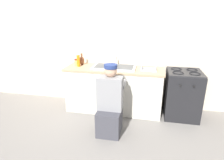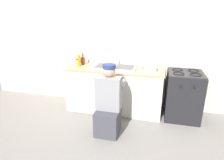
{
  "view_description": "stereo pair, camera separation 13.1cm",
  "coord_description": "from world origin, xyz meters",
  "px_view_note": "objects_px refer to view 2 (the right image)",
  "views": [
    {
      "loc": [
        0.64,
        -3.02,
        1.79
      ],
      "look_at": [
        0.0,
        0.1,
        0.68
      ],
      "focal_mm": 30.0,
      "sensor_mm": 36.0,
      "label": 1
    },
    {
      "loc": [
        0.77,
        -2.99,
        1.79
      ],
      "look_at": [
        0.0,
        0.1,
        0.68
      ],
      "focal_mm": 30.0,
      "sensor_mm": 36.0,
      "label": 2
    }
  ],
  "objects_px": {
    "sink_double_basin": "(115,67)",
    "dish_rack_tray": "(149,69)",
    "vase_decorative": "(83,60)",
    "condiment_jar": "(78,62)",
    "stove_range": "(183,95)",
    "soap_bottle_orange": "(79,60)",
    "plumber_person": "(108,106)"
  },
  "relations": [
    {
      "from": "plumber_person",
      "to": "dish_rack_tray",
      "type": "relative_size",
      "value": 3.94
    },
    {
      "from": "vase_decorative",
      "to": "plumber_person",
      "type": "bearing_deg",
      "value": -49.09
    },
    {
      "from": "dish_rack_tray",
      "to": "condiment_jar",
      "type": "relative_size",
      "value": 2.19
    },
    {
      "from": "stove_range",
      "to": "dish_rack_tray",
      "type": "xyz_separation_m",
      "value": [
        -0.63,
        -0.03,
        0.45
      ]
    },
    {
      "from": "plumber_person",
      "to": "condiment_jar",
      "type": "distance_m",
      "value": 1.25
    },
    {
      "from": "sink_double_basin",
      "to": "stove_range",
      "type": "relative_size",
      "value": 0.91
    },
    {
      "from": "plumber_person",
      "to": "vase_decorative",
      "type": "height_order",
      "value": "plumber_person"
    },
    {
      "from": "sink_double_basin",
      "to": "soap_bottle_orange",
      "type": "relative_size",
      "value": 3.2
    },
    {
      "from": "sink_double_basin",
      "to": "vase_decorative",
      "type": "bearing_deg",
      "value": 171.24
    },
    {
      "from": "sink_double_basin",
      "to": "dish_rack_tray",
      "type": "height_order",
      "value": "sink_double_basin"
    },
    {
      "from": "soap_bottle_orange",
      "to": "condiment_jar",
      "type": "relative_size",
      "value": 1.95
    },
    {
      "from": "sink_double_basin",
      "to": "stove_range",
      "type": "xyz_separation_m",
      "value": [
        1.26,
        -0.0,
        -0.44
      ]
    },
    {
      "from": "sink_double_basin",
      "to": "vase_decorative",
      "type": "xyz_separation_m",
      "value": [
        -0.67,
        0.1,
        0.07
      ]
    },
    {
      "from": "stove_range",
      "to": "soap_bottle_orange",
      "type": "height_order",
      "value": "soap_bottle_orange"
    },
    {
      "from": "dish_rack_tray",
      "to": "condiment_jar",
      "type": "height_order",
      "value": "condiment_jar"
    },
    {
      "from": "sink_double_basin",
      "to": "dish_rack_tray",
      "type": "relative_size",
      "value": 2.86
    },
    {
      "from": "plumber_person",
      "to": "condiment_jar",
      "type": "height_order",
      "value": "plumber_person"
    },
    {
      "from": "dish_rack_tray",
      "to": "soap_bottle_orange",
      "type": "height_order",
      "value": "soap_bottle_orange"
    },
    {
      "from": "stove_range",
      "to": "condiment_jar",
      "type": "relative_size",
      "value": 6.85
    },
    {
      "from": "plumber_person",
      "to": "soap_bottle_orange",
      "type": "xyz_separation_m",
      "value": [
        -0.77,
        0.74,
        0.51
      ]
    },
    {
      "from": "stove_range",
      "to": "vase_decorative",
      "type": "distance_m",
      "value": 2.01
    },
    {
      "from": "plumber_person",
      "to": "soap_bottle_orange",
      "type": "relative_size",
      "value": 4.42
    },
    {
      "from": "stove_range",
      "to": "soap_bottle_orange",
      "type": "relative_size",
      "value": 3.51
    },
    {
      "from": "dish_rack_tray",
      "to": "soap_bottle_orange",
      "type": "distance_m",
      "value": 1.33
    },
    {
      "from": "plumber_person",
      "to": "soap_bottle_orange",
      "type": "bearing_deg",
      "value": 136.37
    },
    {
      "from": "vase_decorative",
      "to": "condiment_jar",
      "type": "bearing_deg",
      "value": -140.01
    },
    {
      "from": "sink_double_basin",
      "to": "plumber_person",
      "type": "xyz_separation_m",
      "value": [
        0.08,
        -0.77,
        -0.41
      ]
    },
    {
      "from": "vase_decorative",
      "to": "soap_bottle_orange",
      "type": "xyz_separation_m",
      "value": [
        -0.02,
        -0.13,
        0.02
      ]
    },
    {
      "from": "stove_range",
      "to": "vase_decorative",
      "type": "xyz_separation_m",
      "value": [
        -1.94,
        0.11,
        0.51
      ]
    },
    {
      "from": "stove_range",
      "to": "dish_rack_tray",
      "type": "bearing_deg",
      "value": -177.53
    },
    {
      "from": "vase_decorative",
      "to": "soap_bottle_orange",
      "type": "bearing_deg",
      "value": -98.81
    },
    {
      "from": "sink_double_basin",
      "to": "condiment_jar",
      "type": "xyz_separation_m",
      "value": [
        -0.76,
        0.03,
        0.05
      ]
    }
  ]
}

